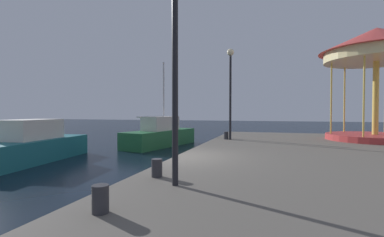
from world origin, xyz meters
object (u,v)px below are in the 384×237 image
(motorboat_teal, at_px, (30,146))
(lamp_post_near_edge, at_px, (175,41))
(sailboat_green, at_px, (161,135))
(bollard_south, at_px, (100,199))
(bollard_center, at_px, (226,135))
(carousel, at_px, (376,55))
(lamp_post_mid_promenade, at_px, (230,78))
(bollard_north, at_px, (157,168))

(motorboat_teal, height_order, lamp_post_near_edge, lamp_post_near_edge)
(sailboat_green, xyz_separation_m, bollard_south, (4.71, -13.13, 0.27))
(bollard_center, bearing_deg, sailboat_green, 154.39)
(motorboat_teal, xyz_separation_m, lamp_post_near_edge, (8.65, -4.61, 2.91))
(lamp_post_near_edge, bearing_deg, carousel, 57.87)
(motorboat_teal, height_order, bollard_center, motorboat_teal)
(sailboat_green, bearing_deg, lamp_post_mid_promenade, -25.90)
(lamp_post_near_edge, relative_size, bollard_center, 10.24)
(bollard_north, height_order, bollard_center, same)
(sailboat_green, bearing_deg, bollard_south, -70.27)
(sailboat_green, relative_size, bollard_south, 15.55)
(carousel, distance_m, bollard_south, 15.03)
(sailboat_green, distance_m, lamp_post_mid_promenade, 6.37)
(carousel, bearing_deg, lamp_post_mid_promenade, -166.08)
(motorboat_teal, bearing_deg, carousel, 21.88)
(lamp_post_near_edge, xyz_separation_m, lamp_post_mid_promenade, (-0.29, 9.05, 0.35))
(motorboat_teal, xyz_separation_m, bollard_north, (8.02, -4.08, 0.29))
(sailboat_green, xyz_separation_m, lamp_post_near_edge, (5.23, -11.45, 2.89))
(sailboat_green, height_order, lamp_post_mid_promenade, sailboat_green)
(lamp_post_mid_promenade, bearing_deg, lamp_post_near_edge, -88.16)
(bollard_north, bearing_deg, lamp_post_near_edge, -40.17)
(bollard_center, bearing_deg, motorboat_teal, -150.53)
(sailboat_green, relative_size, bollard_north, 15.55)
(sailboat_green, xyz_separation_m, bollard_north, (4.60, -10.92, 0.27))
(lamp_post_near_edge, xyz_separation_m, bollard_center, (-0.53, 9.20, -2.62))
(lamp_post_mid_promenade, xyz_separation_m, bollard_north, (-0.34, -8.52, -2.97))
(bollard_north, distance_m, bollard_center, 8.67)
(carousel, relative_size, bollard_north, 14.16)
(bollard_north, xyz_separation_m, bollard_south, (0.11, -2.21, 0.00))
(sailboat_green, height_order, carousel, carousel)
(sailboat_green, xyz_separation_m, lamp_post_mid_promenade, (4.94, -2.40, 3.23))
(bollard_center, bearing_deg, carousel, 12.41)
(lamp_post_mid_promenade, bearing_deg, carousel, 13.92)
(lamp_post_near_edge, bearing_deg, motorboat_teal, 151.96)
(motorboat_teal, bearing_deg, bollard_north, -26.94)
(carousel, distance_m, lamp_post_near_edge, 12.84)
(sailboat_green, relative_size, lamp_post_near_edge, 1.52)
(bollard_north, height_order, bollard_south, same)
(sailboat_green, distance_m, bollard_center, 5.22)
(lamp_post_near_edge, height_order, bollard_south, lamp_post_near_edge)
(motorboat_teal, xyz_separation_m, bollard_center, (8.12, 4.59, 0.29))
(lamp_post_mid_promenade, bearing_deg, bollard_center, 148.63)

